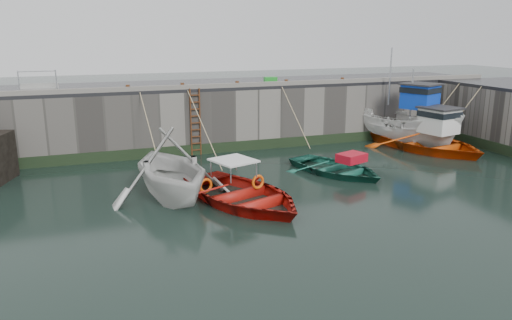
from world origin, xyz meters
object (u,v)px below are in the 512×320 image
object	(u,v)px
bollard_c	(237,84)
bollard_d	(286,82)
ladder	(196,122)
fish_crate	(270,80)
bollard_a	(128,88)
bollard_b	(182,86)
boat_far_white	(408,126)
boat_near_navy	(336,173)
bollard_e	(342,80)
boat_near_white	(171,197)
boat_far_orange	(428,142)
boat_near_blue	(242,203)

from	to	relation	value
bollard_c	bollard_d	xyz separation A→B (m)	(2.60, 0.00, 0.00)
ladder	fish_crate	bearing A→B (deg)	17.82
bollard_a	bollard_b	world-z (taller)	same
boat_far_white	bollard_d	world-z (taller)	boat_far_white
boat_far_white	bollard_b	distance (m)	11.85
boat_near_navy	bollard_e	size ratio (longest dim) A/B	16.16
ladder	boat_far_white	xyz separation A→B (m)	(10.98, -1.49, -0.60)
boat_near_white	bollard_e	size ratio (longest dim) A/B	18.99
bollard_d	bollard_e	bearing A→B (deg)	0.00
bollard_c	boat_far_white	bearing A→B (deg)	-11.76
fish_crate	bollard_e	distance (m)	3.79
boat_near_white	bollard_d	world-z (taller)	bollard_d
boat_far_orange	bollard_e	size ratio (longest dim) A/B	25.47
bollard_b	boat_near_blue	bearing A→B (deg)	-87.01
ladder	bollard_b	bearing A→B (deg)	146.14
boat_near_white	bollard_b	xyz separation A→B (m)	(1.80, 6.19, 3.30)
boat_near_blue	bollard_a	size ratio (longest dim) A/B	19.71
boat_near_navy	bollard_c	bearing A→B (deg)	95.62
boat_near_blue	boat_far_orange	bearing A→B (deg)	3.02
fish_crate	bollard_b	bearing A→B (deg)	-160.33
boat_near_white	boat_far_orange	world-z (taller)	boat_far_orange
fish_crate	bollard_a	xyz separation A→B (m)	(-7.36, -1.07, -0.02)
boat_far_white	bollard_c	distance (m)	9.26
boat_far_white	bollard_d	size ratio (longest dim) A/B	22.84
boat_near_white	bollard_b	bearing A→B (deg)	67.41
bollard_d	bollard_a	bearing A→B (deg)	180.00
boat_near_blue	fish_crate	xyz separation A→B (m)	(4.46, 8.77, 3.32)
ladder	boat_near_navy	bearing A→B (deg)	-46.67
bollard_a	boat_far_white	bearing A→B (deg)	-7.45
boat_far_white	bollard_c	bearing A→B (deg)	144.17
boat_far_orange	bollard_a	xyz separation A→B (m)	(-14.19, 3.22, 2.88)
boat_near_white	boat_near_blue	world-z (taller)	boat_near_white
bollard_a	boat_near_blue	bearing A→B (deg)	-69.36
ladder	boat_near_blue	distance (m)	7.54
boat_far_white	bollard_c	xyz separation A→B (m)	(-8.78, 1.83, 2.31)
boat_near_white	fish_crate	bearing A→B (deg)	41.06
ladder	bollard_d	xyz separation A→B (m)	(4.80, 0.34, 1.71)
boat_near_navy	fish_crate	xyz separation A→B (m)	(-0.45, 6.50, 3.32)
boat_near_white	boat_far_orange	bearing A→B (deg)	6.01
fish_crate	bollard_b	size ratio (longest dim) A/B	2.33
boat_far_white	bollard_b	bearing A→B (deg)	146.89
bollard_d	boat_far_orange	bearing A→B (deg)	-26.76
boat_near_navy	boat_far_orange	distance (m)	6.77
ladder	bollard_c	bearing A→B (deg)	8.67
boat_far_white	boat_near_navy	bearing A→B (deg)	-173.81
boat_near_blue	bollard_e	bearing A→B (deg)	24.94
boat_near_navy	bollard_a	world-z (taller)	bollard_a
boat_far_white	boat_near_white	bearing A→B (deg)	174.12
bollard_d	boat_near_white	bearing A→B (deg)	-138.90
ladder	bollard_e	size ratio (longest dim) A/B	11.43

